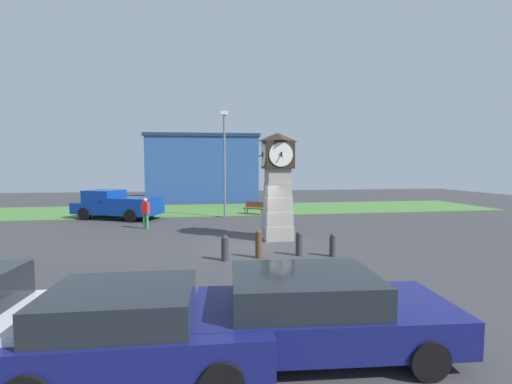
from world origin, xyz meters
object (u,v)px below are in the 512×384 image
Objects in this scene: car_by_building at (317,311)px; bollard_end_row at (333,245)px; bollard_near_tower at (225,248)px; pickup_truck at (117,204)px; clock_tower at (278,185)px; bench at (255,207)px; pedestrian_near_bench at (146,211)px; car_near_tower at (136,329)px; bollard_far_row at (299,243)px; street_lamp_near_road at (224,157)px; bollard_mid_row at (259,244)px.

bollard_end_row is at bearing 66.08° from car_by_building.
bollard_near_tower is 12.66m from pickup_truck.
bollard_end_row is at bearing -67.91° from clock_tower.
pedestrian_near_bench is (-6.68, -4.67, 0.43)m from bench.
car_near_tower is 2.45× the size of pedestrian_near_bench.
car_by_building is (-1.57, -6.55, 0.27)m from bollard_far_row.
clock_tower is 7.75m from street_lamp_near_road.
bollard_end_row is 0.15× the size of pickup_truck.
bollard_near_tower is 0.89× the size of bollard_mid_row.
bench is at bearing 75.41° from car_near_tower.
bollard_end_row is 15.05m from pickup_truck.
bollard_mid_row is 13.16m from pickup_truck.
pedestrian_near_bench reaches higher than bollard_far_row.
car_by_building is 17.23m from street_lamp_near_road.
car_near_tower is at bearing -114.87° from bollard_mid_row.
bollard_end_row is 11.73m from street_lamp_near_road.
bollard_near_tower is 2.80m from bollard_far_row.
street_lamp_near_road reaches higher than pedestrian_near_bench.
bollard_mid_row is at bearing -114.17° from clock_tower.
bench is (9.08, 0.63, -0.41)m from pickup_truck.
bollard_far_row is at bearing -78.57° from street_lamp_near_road.
street_lamp_near_road reaches higher than bollard_end_row.
clock_tower reaches higher than bollard_near_tower.
bollard_near_tower is at bearing 100.98° from car_by_building.
street_lamp_near_road is at bearing 107.11° from bollard_end_row.
pickup_truck is (-10.18, 11.08, 0.50)m from bollard_end_row.
bollard_mid_row is 0.61× the size of pedestrian_near_bench.
bollard_mid_row is at bearing -98.13° from bench.
bollard_far_row is 8.16m from car_near_tower.
bench is at bearing 34.93° from pedestrian_near_bench.
pickup_truck is at bearing 124.44° from bollard_mid_row.
pedestrian_near_bench is at bearing -145.07° from bench.
pickup_truck is (-7.42, 17.30, 0.19)m from car_by_building.
street_lamp_near_road reaches higher than bollard_near_tower.
pedestrian_near_bench reaches higher than bollard_mid_row.
bollard_end_row is 8.66m from car_near_tower.
pedestrian_near_bench reaches higher than car_near_tower.
street_lamp_near_road is (-0.53, 16.92, 3.25)m from car_by_building.
bollard_mid_row reaches higher than bollard_end_row.
pickup_truck reaches higher than bollard_near_tower.
pedestrian_near_bench is at bearing -140.96° from street_lamp_near_road.
pickup_truck is 3.54× the size of pedestrian_near_bench.
pickup_truck is 3.66× the size of bench.
pickup_truck is (-7.44, 10.84, 0.41)m from bollard_mid_row.
pickup_truck is (-8.83, 7.74, -1.59)m from clock_tower.
car_near_tower is at bearing -75.98° from pickup_truck.
bollard_end_row is (1.19, -0.32, -0.03)m from bollard_far_row.
clock_tower is at bearing -29.97° from pedestrian_near_bench.
bollard_far_row is at bearing -90.44° from bench.
bollard_mid_row is at bearing 65.13° from car_near_tower.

